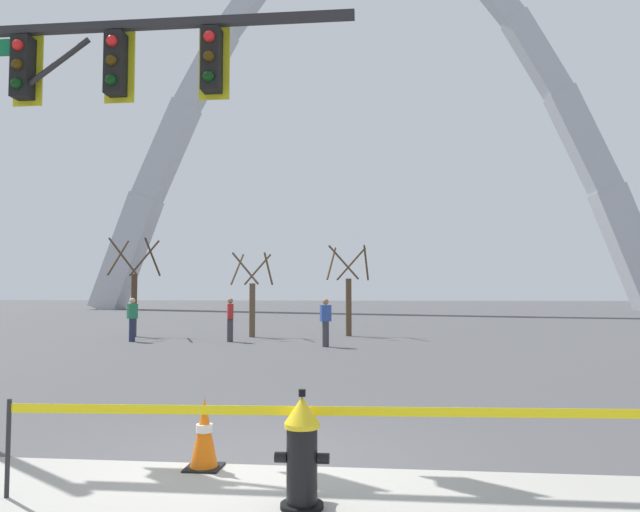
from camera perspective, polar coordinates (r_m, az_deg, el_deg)
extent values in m
plane|color=#474749|center=(6.78, -6.54, -18.92)|extent=(240.00, 240.00, 0.00)
cylinder|color=black|center=(5.40, -1.74, -22.75)|extent=(0.36, 0.36, 0.05)
cylinder|color=black|center=(5.30, -1.73, -19.32)|extent=(0.26, 0.26, 0.62)
cylinder|color=gold|center=(5.22, -1.72, -15.84)|extent=(0.30, 0.30, 0.04)
cone|color=gold|center=(5.19, -1.72, -14.43)|extent=(0.30, 0.30, 0.22)
cylinder|color=black|center=(5.17, -1.72, -12.91)|extent=(0.06, 0.06, 0.06)
cylinder|color=black|center=(5.31, -3.76, -18.60)|extent=(0.10, 0.09, 0.09)
cylinder|color=black|center=(5.26, 0.32, -18.74)|extent=(0.10, 0.09, 0.09)
cylinder|color=black|center=(5.50, -1.44, -19.07)|extent=(0.13, 0.14, 0.13)
cylinder|color=black|center=(5.57, -1.33, -18.85)|extent=(0.15, 0.03, 0.15)
cylinder|color=#232326|center=(6.17, -27.60, -15.96)|extent=(0.04, 0.04, 0.86)
cube|color=yellow|center=(5.32, 1.89, -14.57)|extent=(5.84, 0.33, 0.08)
cube|color=black|center=(6.58, -11.01, -19.21)|extent=(0.36, 0.36, 0.03)
cone|color=orange|center=(6.49, -10.97, -16.11)|extent=(0.28, 0.28, 0.70)
cylinder|color=white|center=(6.48, -10.97, -15.81)|extent=(0.17, 0.17, 0.08)
cube|color=#232326|center=(9.47, -17.08, 20.29)|extent=(6.20, 0.12, 0.12)
cylinder|color=#232326|center=(9.80, -24.11, 16.17)|extent=(1.11, 0.08, 0.81)
cube|color=black|center=(10.02, -26.48, 15.78)|extent=(0.26, 0.24, 0.90)
cube|color=gold|center=(10.14, -26.04, 15.55)|extent=(0.44, 0.03, 1.04)
sphere|color=red|center=(10.02, -26.85, 17.50)|extent=(0.16, 0.16, 0.16)
sphere|color=#392706|center=(9.92, -26.89, 15.99)|extent=(0.16, 0.16, 0.16)
sphere|color=black|center=(9.83, -26.94, 14.45)|extent=(0.16, 0.16, 0.16)
cube|color=black|center=(9.38, -18.91, 16.94)|extent=(0.26, 0.24, 0.90)
cube|color=gold|center=(9.50, -18.54, 16.67)|extent=(0.44, 0.03, 1.04)
sphere|color=red|center=(9.37, -19.22, 18.80)|extent=(0.16, 0.16, 0.16)
sphere|color=#392706|center=(9.27, -19.26, 17.20)|extent=(0.16, 0.16, 0.16)
sphere|color=black|center=(9.18, -19.29, 15.56)|extent=(0.16, 0.16, 0.16)
cube|color=black|center=(8.92, -10.29, 17.92)|extent=(0.26, 0.24, 0.90)
cube|color=gold|center=(9.04, -10.03, 17.60)|extent=(0.44, 0.03, 1.04)
sphere|color=red|center=(8.91, -10.52, 19.89)|extent=(0.16, 0.16, 0.16)
sphere|color=#392706|center=(8.80, -10.54, 18.21)|extent=(0.16, 0.16, 0.16)
sphere|color=black|center=(8.70, -10.56, 16.50)|extent=(0.16, 0.16, 0.16)
cube|color=#B2B5BC|center=(66.73, -17.96, 0.24)|extent=(7.04, 2.92, 12.93)
cube|color=#B2B5BC|center=(66.69, -14.38, 9.62)|extent=(6.75, 2.66, 11.02)
cube|color=#B2B5BC|center=(67.95, -10.73, 17.15)|extent=(6.43, 2.40, 9.12)
cube|color=#B2B5BC|center=(69.68, -7.01, 22.76)|extent=(6.06, 2.14, 7.26)
cube|color=#B2B5BC|center=(67.24, 19.93, 17.53)|extent=(6.43, 2.40, 9.12)
cube|color=#B2B5BC|center=(65.79, 23.75, 9.99)|extent=(6.75, 2.66, 11.02)
cube|color=#B2B5BC|center=(65.65, 27.53, 0.53)|extent=(7.04, 2.92, 12.93)
cylinder|color=#473323|center=(25.62, -17.32, -4.50)|extent=(0.24, 0.24, 2.54)
cylinder|color=#473323|center=(26.11, -18.67, -0.14)|extent=(0.35, 1.37, 1.52)
cylinder|color=#473323|center=(25.28, -15.67, -0.09)|extent=(0.22, 1.38, 1.52)
cylinder|color=#473323|center=(26.35, -16.41, -0.21)|extent=(1.38, 0.22, 1.52)
cylinder|color=#473323|center=(25.01, -18.30, -0.01)|extent=(1.37, 0.38, 1.52)
cylinder|color=brown|center=(24.33, -6.48, -5.16)|extent=(0.24, 0.24, 2.16)
cylinder|color=brown|center=(24.61, -7.89, -1.25)|extent=(0.31, 1.17, 1.30)
cylinder|color=brown|center=(24.14, -4.94, -1.22)|extent=(0.20, 1.18, 1.30)
cylinder|color=brown|center=(24.97, -5.98, -1.29)|extent=(1.18, 0.20, 1.30)
cylinder|color=brown|center=(23.73, -7.14, -1.17)|extent=(1.17, 0.33, 1.30)
cylinder|color=brown|center=(24.75, 2.75, -4.90)|extent=(0.24, 0.24, 2.37)
cylinder|color=brown|center=(24.97, 1.10, -0.70)|extent=(0.33, 1.28, 1.42)
cylinder|color=brown|center=(24.67, 4.42, -0.66)|extent=(0.21, 1.29, 1.42)
cylinder|color=brown|center=(25.50, 2.99, -0.75)|extent=(1.29, 0.21, 1.42)
cylinder|color=brown|center=(24.06, 2.26, -0.59)|extent=(1.28, 0.36, 1.42)
cylinder|color=#38383D|center=(19.93, 0.54, -7.45)|extent=(0.22, 0.22, 0.84)
cube|color=#2D4C99|center=(19.89, 0.54, -5.47)|extent=(0.39, 0.32, 0.54)
sphere|color=#936B4C|center=(19.88, 0.54, -4.38)|extent=(0.20, 0.20, 0.20)
cylinder|color=#38383D|center=(22.16, -8.57, -7.01)|extent=(0.22, 0.22, 0.84)
cube|color=#B22323|center=(22.13, -8.55, -5.23)|extent=(0.30, 0.39, 0.54)
sphere|color=#936B4C|center=(22.12, -8.54, -4.25)|extent=(0.20, 0.20, 0.20)
cylinder|color=#232847|center=(23.05, -17.48, -6.75)|extent=(0.22, 0.22, 0.84)
cube|color=#23754C|center=(23.01, -17.44, -5.04)|extent=(0.38, 0.39, 0.54)
sphere|color=tan|center=(23.01, -17.43, -4.09)|extent=(0.20, 0.20, 0.20)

